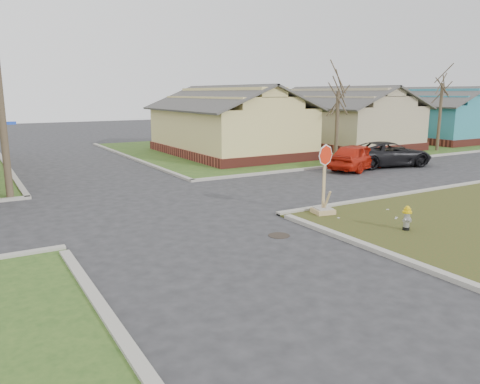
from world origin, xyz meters
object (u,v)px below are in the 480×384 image
stop_sign (323,199)px  fire_hydrant (407,217)px  dark_pickup (388,154)px  red_sedan (357,157)px

stop_sign → fire_hydrant: bearing=-62.2°
fire_hydrant → stop_sign: 2.97m
stop_sign → dark_pickup: 12.40m
dark_pickup → red_sedan: bearing=103.8°
red_sedan → fire_hydrant: bearing=122.9°
fire_hydrant → dark_pickup: 13.50m
red_sedan → dark_pickup: 2.51m
fire_hydrant → stop_sign: (-0.86, 2.85, 0.10)m
fire_hydrant → stop_sign: bearing=95.9°
fire_hydrant → red_sedan: bearing=42.0°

